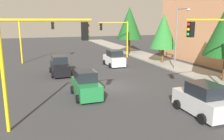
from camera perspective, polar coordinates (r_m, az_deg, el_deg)
name	(u,v)px	position (r m, az deg, el deg)	size (l,w,h in m)	color
ground_plane	(109,87)	(19.93, -0.63, -4.14)	(120.00, 120.00, 0.00)	#353538
sidewalk_kerb	(179,67)	(28.96, 16.21, 0.75)	(80.00, 4.00, 0.15)	gray
traffic_signal_near_right	(40,51)	(12.24, -17.51, 4.44)	(0.36, 4.59, 5.79)	yellow
traffic_signal_far_right	(35,33)	(32.18, -18.61, 8.73)	(0.36, 4.59, 5.62)	yellow
traffic_signal_far_left	(116,32)	(34.23, 0.97, 9.29)	(0.36, 4.59, 5.39)	yellow
traffic_signal_near_left	(219,44)	(16.94, 25.05, 5.91)	(0.36, 4.59, 5.79)	yellow
street_lamp_curbside	(179,32)	(26.57, 16.17, 9.05)	(2.15, 0.28, 7.00)	slate
tree_roadside_mid	(164,31)	(30.68, 12.66, 9.30)	(3.52, 3.52, 6.39)	brown
tree_roadside_far	(129,23)	(39.33, 4.33, 11.49)	(4.24, 4.24, 7.75)	brown
car_silver	(202,100)	(15.06, 21.51, -6.97)	(3.77, 2.04, 1.98)	#B2B5BA
car_white	(114,59)	(28.70, 0.53, 2.81)	(3.80, 2.06, 1.98)	white
car_green	(86,85)	(17.28, -6.47, -3.72)	(3.68, 1.93, 1.98)	#1E7238
car_black	(60,66)	(24.71, -12.79, 0.94)	(4.14, 2.00, 1.98)	black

